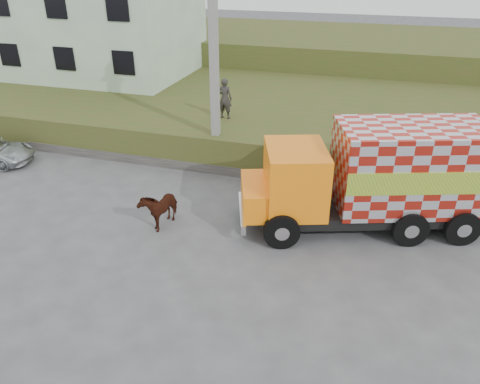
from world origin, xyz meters
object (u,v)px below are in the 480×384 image
(cargo_truck, at_px, (377,177))
(pedestrian, at_px, (225,98))
(utility_pole, at_px, (214,71))
(cow, at_px, (159,207))

(cargo_truck, xyz_separation_m, pedestrian, (-6.79, 4.97, 0.61))
(cargo_truck, bearing_deg, pedestrian, 125.01)
(utility_pole, distance_m, cargo_truck, 7.43)
(utility_pole, distance_m, pedestrian, 2.72)
(utility_pole, relative_size, pedestrian, 4.46)
(cow, relative_size, pedestrian, 0.86)
(utility_pole, bearing_deg, cow, -93.52)
(cow, distance_m, pedestrian, 7.16)
(utility_pole, xyz_separation_m, cow, (-0.30, -4.82, -3.42))
(utility_pole, bearing_deg, pedestrian, 98.32)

